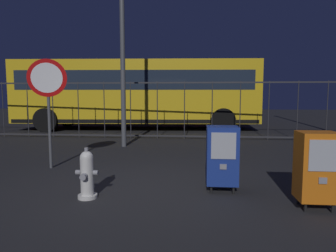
# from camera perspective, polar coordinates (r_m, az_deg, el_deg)

# --- Properties ---
(ground_plane) EXTENTS (60.00, 60.00, 0.00)m
(ground_plane) POSITION_cam_1_polar(r_m,az_deg,el_deg) (4.88, -4.86, -11.96)
(ground_plane) COLOR #262628
(fire_hydrant) EXTENTS (0.33, 0.32, 0.75)m
(fire_hydrant) POSITION_cam_1_polar(r_m,az_deg,el_deg) (4.52, -15.29, -8.96)
(fire_hydrant) COLOR silver
(fire_hydrant) RESTS_ON ground_plane
(newspaper_box_primary) EXTENTS (0.48, 0.42, 1.02)m
(newspaper_box_primary) POSITION_cam_1_polar(r_m,az_deg,el_deg) (4.71, 10.33, -5.52)
(newspaper_box_primary) COLOR black
(newspaper_box_primary) RESTS_ON ground_plane
(newspaper_box_secondary) EXTENTS (0.48, 0.42, 1.02)m
(newspaper_box_secondary) POSITION_cam_1_polar(r_m,az_deg,el_deg) (4.38, 26.62, -6.90)
(newspaper_box_secondary) COLOR black
(newspaper_box_secondary) RESTS_ON ground_plane
(stop_sign) EXTENTS (0.71, 0.31, 2.23)m
(stop_sign) POSITION_cam_1_polar(r_m,az_deg,el_deg) (6.51, -22.06, 6.35)
(stop_sign) COLOR #4C4F54
(stop_sign) RESTS_ON ground_plane
(fence_barrier) EXTENTS (18.03, 0.04, 2.00)m
(fence_barrier) POSITION_cam_1_polar(r_m,az_deg,el_deg) (10.33, 0.55, 3.13)
(fence_barrier) COLOR #2D2D33
(fence_barrier) RESTS_ON ground_plane
(bus_near) EXTENTS (10.63, 3.28, 3.00)m
(bus_near) POSITION_cam_1_polar(r_m,az_deg,el_deg) (13.54, -5.89, 6.64)
(bus_near) COLOR gold
(bus_near) RESTS_ON ground_plane
(bus_far) EXTENTS (10.50, 2.79, 3.00)m
(bus_far) POSITION_cam_1_polar(r_m,az_deg,el_deg) (17.88, -4.75, 6.41)
(bus_far) COLOR red
(bus_far) RESTS_ON ground_plane
(street_light_near_left) EXTENTS (0.32, 0.32, 6.66)m
(street_light_near_left) POSITION_cam_1_polar(r_m,az_deg,el_deg) (9.14, -8.81, 20.88)
(street_light_near_left) COLOR #4C4F54
(street_light_near_left) RESTS_ON ground_plane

